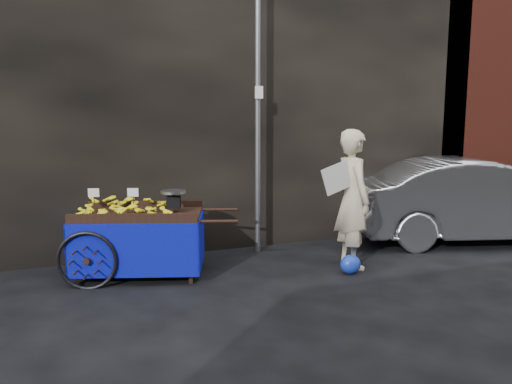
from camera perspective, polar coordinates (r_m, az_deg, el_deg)
name	(u,v)px	position (r m, az deg, el deg)	size (l,w,h in m)	color
ground	(273,279)	(6.45, 1.92, -9.94)	(80.00, 80.00, 0.00)	black
building_wall	(235,90)	(8.70, -2.39, 11.57)	(13.50, 2.00, 5.00)	black
street_pole	(258,120)	(7.43, 0.20, 8.28)	(0.12, 0.10, 4.00)	slate
banana_cart	(135,220)	(6.64, -13.61, -3.10)	(2.37, 1.61, 1.18)	black
vendor	(353,199)	(6.89, 11.00, -0.78)	(0.80, 0.73, 1.89)	beige
plastic_bag	(350,264)	(6.74, 10.75, -8.12)	(0.28, 0.23, 0.25)	#1732B0
parked_car	(476,200)	(8.99, 23.86, -0.86)	(1.45, 4.17, 1.37)	#B9BBC1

